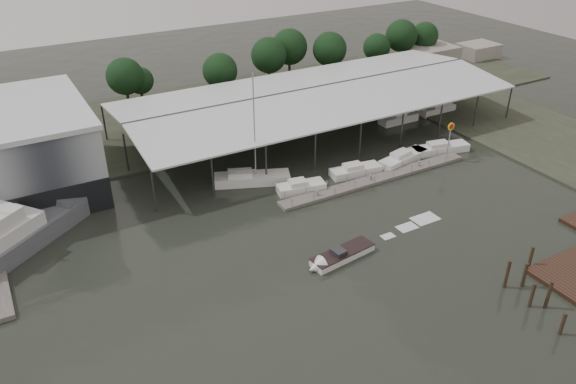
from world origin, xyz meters
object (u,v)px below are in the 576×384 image
grey_trawler (11,237)px  speedboat_underway (338,257)px  shell_fuel_sign (450,134)px  white_sailboat (251,178)px

grey_trawler → speedboat_underway: (28.39, -18.30, -1.19)m
shell_fuel_sign → white_sailboat: size_ratio=0.38×
speedboat_underway → grey_trawler: bearing=-39.8°
white_sailboat → shell_fuel_sign: bearing=6.7°
white_sailboat → speedboat_underway: size_ratio=0.77×
shell_fuel_sign → speedboat_underway: shell_fuel_sign is taller
grey_trawler → white_sailboat: 28.05m
shell_fuel_sign → grey_trawler: size_ratio=0.32×
shell_fuel_sign → grey_trawler: 54.73m
grey_trawler → speedboat_underway: 33.80m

